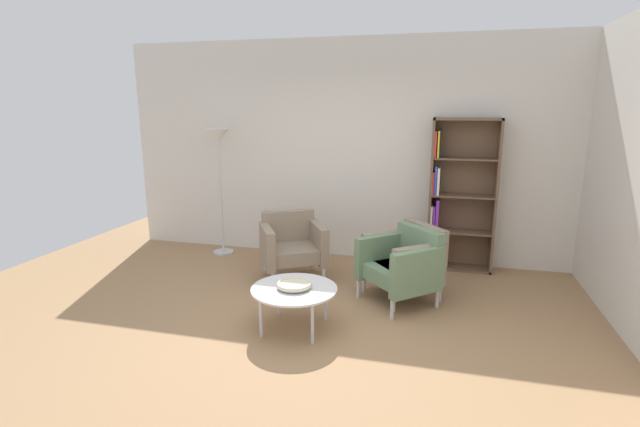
{
  "coord_description": "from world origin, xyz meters",
  "views": [
    {
      "loc": [
        1.13,
        -3.7,
        2.03
      ],
      "look_at": [
        -0.04,
        0.84,
        0.95
      ],
      "focal_mm": 26.14,
      "sensor_mm": 36.0,
      "label": 1
    }
  ],
  "objects": [
    {
      "name": "ground_plane",
      "position": [
        0.0,
        0.0,
        0.0
      ],
      "size": [
        8.32,
        8.32,
        0.0
      ],
      "primitive_type": "plane",
      "color": "#9E7751"
    },
    {
      "name": "bookshelf_tall",
      "position": [
        1.36,
        2.25,
        0.9
      ],
      "size": [
        0.8,
        0.3,
        1.9
      ],
      "color": "brown",
      "rests_on": "ground_plane"
    },
    {
      "name": "armchair_spare_guest",
      "position": [
        0.85,
        1.17,
        0.41
      ],
      "size": [
        0.94,
        0.95,
        0.78
      ],
      "rotation": [
        0.0,
        0.0,
        -0.89
      ],
      "color": "gray",
      "rests_on": "ground_plane"
    },
    {
      "name": "floor_lamp_torchiere",
      "position": [
        -1.78,
        2.08,
        1.45
      ],
      "size": [
        0.32,
        0.32,
        1.74
      ],
      "color": "silver",
      "rests_on": "ground_plane"
    },
    {
      "name": "decorative_bowl",
      "position": [
        -0.1,
        0.13,
        0.43
      ],
      "size": [
        0.32,
        0.32,
        0.05
      ],
      "color": "beige",
      "rests_on": "coffee_table_low"
    },
    {
      "name": "plaster_back_panel",
      "position": [
        0.0,
        2.46,
        1.45
      ],
      "size": [
        6.4,
        0.12,
        2.9
      ],
      "primitive_type": "cube",
      "color": "silver",
      "rests_on": "ground_plane"
    },
    {
      "name": "armchair_near_window",
      "position": [
        -0.54,
        1.41,
        0.41
      ],
      "size": [
        0.93,
        0.91,
        0.78
      ],
      "rotation": [
        0.0,
        0.0,
        0.52
      ],
      "color": "gray",
      "rests_on": "ground_plane"
    },
    {
      "name": "coffee_table_low",
      "position": [
        -0.1,
        0.13,
        0.37
      ],
      "size": [
        0.8,
        0.8,
        0.4
      ],
      "color": "silver",
      "rests_on": "ground_plane"
    },
    {
      "name": "armchair_by_bookshelf",
      "position": [
        0.81,
        1.02,
        0.41
      ],
      "size": [
        0.95,
        0.95,
        0.78
      ],
      "rotation": [
        0.0,
        0.0,
        -0.82
      ],
      "color": "slate",
      "rests_on": "ground_plane"
    }
  ]
}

